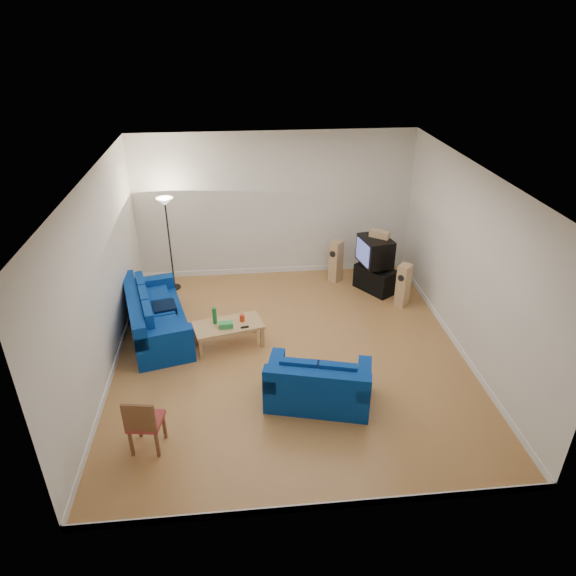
{
  "coord_description": "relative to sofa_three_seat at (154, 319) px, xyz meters",
  "views": [
    {
      "loc": [
        -0.79,
        -7.36,
        5.3
      ],
      "look_at": [
        0.0,
        0.4,
        1.1
      ],
      "focal_mm": 32.0,
      "sensor_mm": 36.0,
      "label": 1
    }
  ],
  "objects": [
    {
      "name": "speaker_left",
      "position": [
        3.73,
        1.82,
        0.15
      ],
      "size": [
        0.35,
        0.35,
        0.94
      ],
      "rotation": [
        0.0,
        0.0,
        -0.75
      ],
      "color": "tan",
      "rests_on": "ground"
    },
    {
      "name": "coffee_table",
      "position": [
        1.36,
        -0.49,
        0.06
      ],
      "size": [
        1.31,
        0.87,
        0.44
      ],
      "rotation": [
        0.0,
        0.0,
        0.24
      ],
      "color": "tan",
      "rests_on": "ground"
    },
    {
      "name": "dining_chair",
      "position": [
        0.26,
        -2.92,
        0.18
      ],
      "size": [
        0.49,
        0.49,
        0.9
      ],
      "rotation": [
        0.0,
        0.0,
        -0.15
      ],
      "color": "brown",
      "rests_on": "ground"
    },
    {
      "name": "av_receiver",
      "position": [
        4.48,
        1.25,
        0.25
      ],
      "size": [
        0.5,
        0.5,
        0.09
      ],
      "primitive_type": "cube",
      "rotation": [
        0.0,
        0.0,
        -0.82
      ],
      "color": "black",
      "rests_on": "tv_stand"
    },
    {
      "name": "room",
      "position": [
        2.43,
        -0.87,
        1.22
      ],
      "size": [
        6.01,
        6.51,
        3.21
      ],
      "color": "brown",
      "rests_on": "ground"
    },
    {
      "name": "speaker_right",
      "position": [
        4.88,
        0.61,
        0.13
      ],
      "size": [
        0.34,
        0.33,
        0.9
      ],
      "rotation": [
        0.0,
        0.0,
        -0.81
      ],
      "color": "tan",
      "rests_on": "ground"
    },
    {
      "name": "television",
      "position": [
        4.44,
        1.32,
        0.59
      ],
      "size": [
        0.69,
        0.84,
        0.58
      ],
      "rotation": [
        0.0,
        0.0,
        -1.38
      ],
      "color": "black",
      "rests_on": "av_receiver"
    },
    {
      "name": "tv_stand",
      "position": [
        4.5,
        1.29,
        -0.06
      ],
      "size": [
        0.88,
        0.99,
        0.53
      ],
      "primitive_type": "cube",
      "rotation": [
        0.0,
        0.0,
        -0.98
      ],
      "color": "black",
      "rests_on": "ground"
    },
    {
      "name": "tissue_box",
      "position": [
        1.33,
        -0.59,
        0.17
      ],
      "size": [
        0.25,
        0.15,
        0.1
      ],
      "primitive_type": "cube",
      "rotation": [
        0.0,
        0.0,
        0.05
      ],
      "color": "green",
      "rests_on": "coffee_table"
    },
    {
      "name": "red_canister",
      "position": [
        1.62,
        -0.4,
        0.18
      ],
      "size": [
        0.11,
        0.11,
        0.13
      ],
      "primitive_type": "cylinder",
      "rotation": [
        0.0,
        0.0,
        0.26
      ],
      "color": "red",
      "rests_on": "coffee_table"
    },
    {
      "name": "sofa_loveseat",
      "position": [
        2.72,
        -2.19,
        -0.02
      ],
      "size": [
        1.73,
        1.24,
        0.78
      ],
      "rotation": [
        0.0,
        0.0,
        -0.25
      ],
      "color": "navy",
      "rests_on": "ground"
    },
    {
      "name": "remote",
      "position": [
        1.66,
        -0.63,
        0.12
      ],
      "size": [
        0.15,
        0.07,
        0.02
      ],
      "primitive_type": "cube",
      "rotation": [
        0.0,
        0.0,
        0.2
      ],
      "color": "black",
      "rests_on": "coffee_table"
    },
    {
      "name": "sofa_three_seat",
      "position": [
        0.0,
        0.0,
        0.0
      ],
      "size": [
        1.49,
        2.4,
        0.86
      ],
      "rotation": [
        0.0,
        0.0,
        -1.32
      ],
      "color": "navy",
      "rests_on": "ground"
    },
    {
      "name": "bottle",
      "position": [
        1.14,
        -0.43,
        0.28
      ],
      "size": [
        0.1,
        0.1,
        0.32
      ],
      "primitive_type": "cylinder",
      "rotation": [
        0.0,
        0.0,
        0.66
      ],
      "color": "#197233",
      "rests_on": "coffee_table"
    },
    {
      "name": "centre_speaker",
      "position": [
        4.52,
        1.35,
        0.95
      ],
      "size": [
        0.43,
        0.38,
        0.14
      ],
      "primitive_type": "cube",
      "rotation": [
        0.0,
        0.0,
        -0.64
      ],
      "color": "tan",
      "rests_on": "television"
    },
    {
      "name": "floor_lamp",
      "position": [
        0.18,
        1.83,
        1.36
      ],
      "size": [
        0.35,
        0.35,
        2.04
      ],
      "color": "black",
      "rests_on": "ground"
    }
  ]
}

